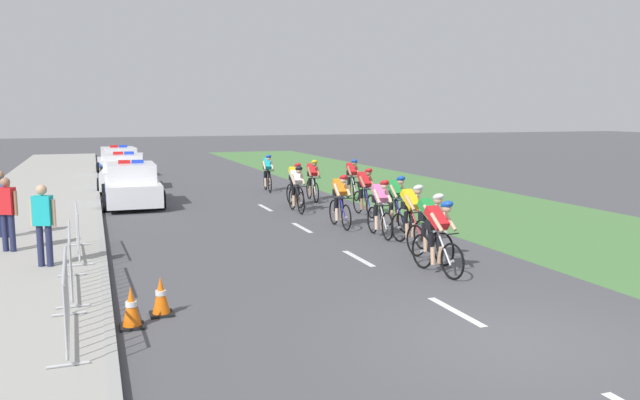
{
  "coord_description": "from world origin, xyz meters",
  "views": [
    {
      "loc": [
        -5.46,
        -7.05,
        3.22
      ],
      "look_at": [
        -0.28,
        7.24,
        1.1
      ],
      "focal_mm": 35.23,
      "sensor_mm": 36.0,
      "label": 1
    }
  ],
  "objects_px": {
    "cyclist_third": "(411,214)",
    "cyclist_fourth": "(380,207)",
    "crowd_barrier_middle": "(71,261)",
    "spectator_middle": "(7,209)",
    "cyclist_eleventh": "(352,179)",
    "spectator_closest": "(43,220)",
    "police_car_second": "(125,173)",
    "cyclist_sixth": "(340,200)",
    "police_car_third": "(119,163)",
    "cyclist_twelfth": "(268,172)",
    "police_car_nearest": "(132,186)",
    "cyclist_ninth": "(295,184)",
    "cyclist_second": "(430,226)",
    "spectator_back": "(1,199)",
    "traffic_cone_mid": "(161,296)",
    "cyclist_lead": "(438,236)",
    "cyclist_tenth": "(313,180)",
    "cyclist_seventh": "(365,191)",
    "cyclist_eighth": "(297,188)",
    "traffic_cone_near": "(131,308)",
    "crowd_barrier_front": "(66,301)",
    "crowd_barrier_rear": "(78,231)",
    "cyclist_fifth": "(396,202)"
  },
  "relations": [
    {
      "from": "cyclist_third",
      "to": "cyclist_fourth",
      "type": "height_order",
      "value": "same"
    },
    {
      "from": "crowd_barrier_middle",
      "to": "spectator_middle",
      "type": "height_order",
      "value": "spectator_middle"
    },
    {
      "from": "cyclist_eleventh",
      "to": "spectator_closest",
      "type": "distance_m",
      "value": 12.74
    },
    {
      "from": "police_car_second",
      "to": "crowd_barrier_middle",
      "type": "relative_size",
      "value": 1.95
    },
    {
      "from": "cyclist_sixth",
      "to": "police_car_third",
      "type": "relative_size",
      "value": 0.38
    },
    {
      "from": "cyclist_twelfth",
      "to": "police_car_nearest",
      "type": "bearing_deg",
      "value": -158.86
    },
    {
      "from": "cyclist_ninth",
      "to": "spectator_closest",
      "type": "height_order",
      "value": "spectator_closest"
    },
    {
      "from": "cyclist_second",
      "to": "cyclist_twelfth",
      "type": "bearing_deg",
      "value": 90.41
    },
    {
      "from": "police_car_second",
      "to": "cyclist_third",
      "type": "bearing_deg",
      "value": -67.47
    },
    {
      "from": "cyclist_second",
      "to": "spectator_back",
      "type": "relative_size",
      "value": 1.03
    },
    {
      "from": "cyclist_eleventh",
      "to": "traffic_cone_mid",
      "type": "height_order",
      "value": "cyclist_eleventh"
    },
    {
      "from": "cyclist_lead",
      "to": "cyclist_tenth",
      "type": "xyz_separation_m",
      "value": [
        1.13,
        10.83,
        0.0
      ]
    },
    {
      "from": "spectator_middle",
      "to": "spectator_closest",
      "type": "bearing_deg",
      "value": -64.32
    },
    {
      "from": "cyclist_seventh",
      "to": "cyclist_eighth",
      "type": "height_order",
      "value": "same"
    },
    {
      "from": "cyclist_eleventh",
      "to": "traffic_cone_near",
      "type": "relative_size",
      "value": 2.69
    },
    {
      "from": "traffic_cone_near",
      "to": "crowd_barrier_front",
      "type": "bearing_deg",
      "value": -150.45
    },
    {
      "from": "traffic_cone_mid",
      "to": "police_car_second",
      "type": "bearing_deg",
      "value": 88.98
    },
    {
      "from": "cyclist_fourth",
      "to": "traffic_cone_near",
      "type": "height_order",
      "value": "cyclist_fourth"
    },
    {
      "from": "crowd_barrier_front",
      "to": "traffic_cone_near",
      "type": "bearing_deg",
      "value": 29.55
    },
    {
      "from": "cyclist_third",
      "to": "cyclist_eighth",
      "type": "relative_size",
      "value": 1.0
    },
    {
      "from": "cyclist_eighth",
      "to": "crowd_barrier_rear",
      "type": "relative_size",
      "value": 0.74
    },
    {
      "from": "cyclist_sixth",
      "to": "traffic_cone_mid",
      "type": "height_order",
      "value": "cyclist_sixth"
    },
    {
      "from": "crowd_barrier_front",
      "to": "spectator_closest",
      "type": "relative_size",
      "value": 1.39
    },
    {
      "from": "cyclist_lead",
      "to": "spectator_middle",
      "type": "height_order",
      "value": "spectator_middle"
    },
    {
      "from": "cyclist_fifth",
      "to": "crowd_barrier_middle",
      "type": "bearing_deg",
      "value": -155.1
    },
    {
      "from": "cyclist_sixth",
      "to": "cyclist_eleventh",
      "type": "bearing_deg",
      "value": 63.86
    },
    {
      "from": "cyclist_lead",
      "to": "crowd_barrier_rear",
      "type": "bearing_deg",
      "value": 151.36
    },
    {
      "from": "cyclist_fifth",
      "to": "crowd_barrier_middle",
      "type": "distance_m",
      "value": 9.11
    },
    {
      "from": "cyclist_lead",
      "to": "crowd_barrier_rear",
      "type": "distance_m",
      "value": 7.75
    },
    {
      "from": "cyclist_tenth",
      "to": "cyclist_ninth",
      "type": "bearing_deg",
      "value": -133.38
    },
    {
      "from": "cyclist_second",
      "to": "crowd_barrier_front",
      "type": "distance_m",
      "value": 7.76
    },
    {
      "from": "cyclist_twelfth",
      "to": "spectator_middle",
      "type": "bearing_deg",
      "value": -132.23
    },
    {
      "from": "police_car_second",
      "to": "crowd_barrier_middle",
      "type": "height_order",
      "value": "police_car_second"
    },
    {
      "from": "police_car_third",
      "to": "cyclist_eighth",
      "type": "bearing_deg",
      "value": -70.71
    },
    {
      "from": "cyclist_sixth",
      "to": "police_car_second",
      "type": "bearing_deg",
      "value": 114.49
    },
    {
      "from": "cyclist_fourth",
      "to": "police_car_third",
      "type": "distance_m",
      "value": 19.64
    },
    {
      "from": "spectator_closest",
      "to": "cyclist_eighth",
      "type": "bearing_deg",
      "value": 38.2
    },
    {
      "from": "crowd_barrier_front",
      "to": "cyclist_tenth",
      "type": "bearing_deg",
      "value": 57.53
    },
    {
      "from": "spectator_middle",
      "to": "traffic_cone_mid",
      "type": "bearing_deg",
      "value": -62.82
    },
    {
      "from": "cyclist_eighth",
      "to": "cyclist_third",
      "type": "bearing_deg",
      "value": -80.16
    },
    {
      "from": "cyclist_lead",
      "to": "spectator_back",
      "type": "distance_m",
      "value": 10.77
    },
    {
      "from": "cyclist_eighth",
      "to": "police_car_second",
      "type": "distance_m",
      "value": 9.82
    },
    {
      "from": "cyclist_second",
      "to": "cyclist_lead",
      "type": "bearing_deg",
      "value": -111.94
    },
    {
      "from": "cyclist_eleventh",
      "to": "spectator_back",
      "type": "distance_m",
      "value": 12.01
    },
    {
      "from": "spectator_closest",
      "to": "spectator_middle",
      "type": "distance_m",
      "value": 1.99
    },
    {
      "from": "cyclist_eighth",
      "to": "spectator_middle",
      "type": "xyz_separation_m",
      "value": [
        -8.04,
        -3.86,
        0.3
      ]
    },
    {
      "from": "cyclist_seventh",
      "to": "cyclist_second",
      "type": "bearing_deg",
      "value": -100.71
    },
    {
      "from": "police_car_second",
      "to": "spectator_middle",
      "type": "distance_m",
      "value": 12.73
    },
    {
      "from": "traffic_cone_mid",
      "to": "spectator_closest",
      "type": "relative_size",
      "value": 0.38
    },
    {
      "from": "cyclist_eighth",
      "to": "traffic_cone_near",
      "type": "relative_size",
      "value": 2.69
    }
  ]
}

